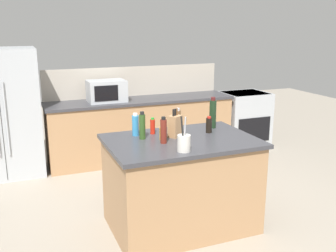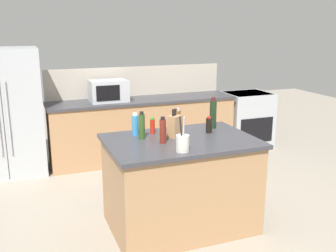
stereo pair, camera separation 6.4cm
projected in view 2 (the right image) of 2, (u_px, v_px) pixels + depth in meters
ground_plane at (180, 225)px, 4.11m from camera, size 14.00×14.00×0.00m
back_counter_run at (143, 129)px, 6.09m from camera, size 2.87×0.66×0.94m
wall_backsplash at (137, 81)px, 6.20m from camera, size 2.83×0.03×0.46m
kitchen_island at (180, 183)px, 4.00m from camera, size 1.47×1.01×0.94m
refrigerator at (4, 113)px, 5.35m from camera, size 0.99×0.75×1.74m
range_oven at (246, 119)px, 6.73m from camera, size 0.76×0.65×0.92m
microwave at (109, 91)px, 5.75m from camera, size 0.55×0.39×0.31m
knife_block at (175, 126)px, 3.93m from camera, size 0.16×0.15×0.29m
utensil_crock at (183, 143)px, 3.49m from camera, size 0.12×0.12×0.32m
pepper_grinder at (178, 121)px, 4.10m from camera, size 0.06×0.06×0.26m
wine_bottle at (213, 114)px, 4.26m from camera, size 0.07×0.07×0.34m
honey_jar at (163, 133)px, 3.85m from camera, size 0.07×0.07×0.14m
vinegar_bottle at (163, 131)px, 3.72m from camera, size 0.06×0.06×0.26m
olive_oil_bottle at (142, 126)px, 3.86m from camera, size 0.06×0.06×0.28m
dish_soap_bottle at (135, 125)px, 3.98m from camera, size 0.07×0.07×0.23m
hot_sauce_bottle at (152, 126)px, 4.06m from camera, size 0.05×0.05×0.17m
soy_sauce_bottle at (209, 125)px, 4.09m from camera, size 0.06×0.06×0.17m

